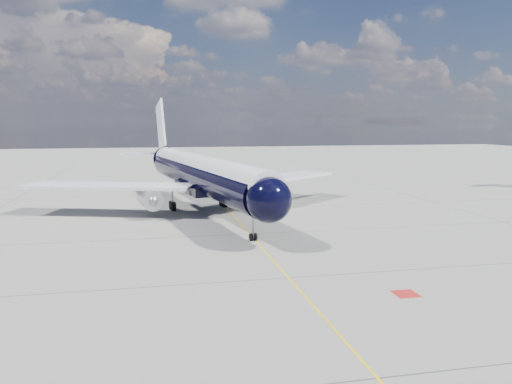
% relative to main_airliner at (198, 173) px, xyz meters
% --- Properties ---
extents(ground, '(320.00, 320.00, 0.00)m').
position_rel_main_airliner_xyz_m(ground, '(3.73, 3.75, -4.82)').
color(ground, gray).
rests_on(ground, ground).
extents(taxiway_centerline, '(0.16, 160.00, 0.01)m').
position_rel_main_airliner_xyz_m(taxiway_centerline, '(3.73, -1.25, -4.82)').
color(taxiway_centerline, yellow).
rests_on(taxiway_centerline, ground).
extents(red_marking, '(1.60, 1.60, 0.01)m').
position_rel_main_airliner_xyz_m(red_marking, '(10.53, -36.25, -4.82)').
color(red_marking, maroon).
rests_on(red_marking, ground).
extents(main_airliner, '(43.48, 53.50, 15.53)m').
position_rel_main_airliner_xyz_m(main_airliner, '(0.00, 0.00, 0.00)').
color(main_airliner, black).
rests_on(main_airliner, ground).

